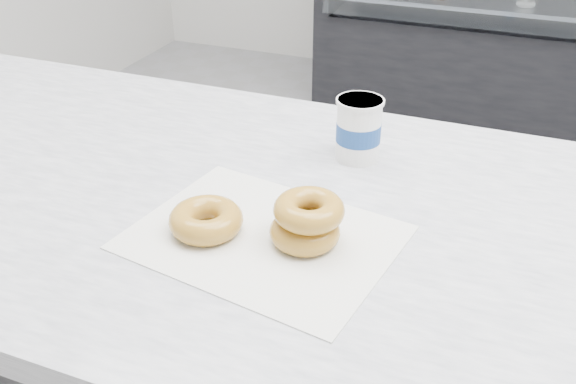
# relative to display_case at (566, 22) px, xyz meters

# --- Properties ---
(display_case) EXTENTS (2.40, 0.74, 1.25)m
(display_case) POSITION_rel_display_case_xyz_m (0.00, 0.00, 0.00)
(display_case) COLOR black
(display_case) RESTS_ON ground
(wax_paper) EXTENTS (0.38, 0.31, 0.00)m
(wax_paper) POSITION_rel_display_case_xyz_m (-0.41, -2.81, 0.41)
(wax_paper) COLOR silver
(wax_paper) RESTS_ON counter
(donut_single) EXTENTS (0.11, 0.11, 0.03)m
(donut_single) POSITION_rel_display_case_xyz_m (-0.48, -2.82, 0.43)
(donut_single) COLOR #B78732
(donut_single) RESTS_ON wax_paper
(donut_stack) EXTENTS (0.10, 0.10, 0.06)m
(donut_stack) POSITION_rel_display_case_xyz_m (-0.35, -2.79, 0.44)
(donut_stack) COLOR #B78732
(donut_stack) RESTS_ON wax_paper
(coffee_cup) EXTENTS (0.08, 0.08, 0.10)m
(coffee_cup) POSITION_rel_display_case_xyz_m (-0.36, -2.54, 0.46)
(coffee_cup) COLOR white
(coffee_cup) RESTS_ON counter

